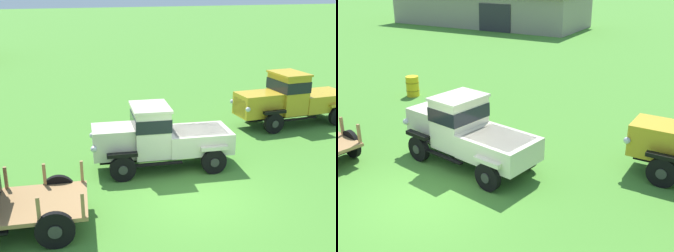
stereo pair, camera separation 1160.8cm
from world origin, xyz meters
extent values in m
plane|color=#47842D|center=(0.00, 0.00, 0.00)|extent=(240.00, 240.00, 0.00)
cylinder|color=black|center=(-3.98, -1.02, 0.45)|extent=(0.92, 0.30, 0.91)
cylinder|color=#2D2D2D|center=(-4.00, -1.10, 0.45)|extent=(0.32, 0.08, 0.32)
cylinder|color=black|center=(-3.64, 0.93, 0.45)|extent=(0.92, 0.30, 0.91)
cylinder|color=#2D2D2D|center=(-3.62, 1.01, 0.45)|extent=(0.32, 0.08, 0.32)
cube|color=#9E7547|center=(-4.13, 0.01, 0.65)|extent=(2.46, 2.32, 0.10)
cube|color=#9E7547|center=(-4.91, 1.10, 0.99)|extent=(0.09, 0.09, 0.60)
cube|color=#9E7547|center=(-4.29, -0.91, 0.99)|extent=(0.09, 0.09, 0.60)
cube|color=#9E7547|center=(-3.96, 0.94, 0.99)|extent=(0.09, 0.09, 0.60)
cube|color=#9E7547|center=(-3.34, -1.08, 0.99)|extent=(0.09, 0.09, 0.60)
cube|color=#9E7547|center=(-3.01, 0.77, 0.99)|extent=(0.09, 0.09, 0.60)
cylinder|color=black|center=(-1.61, 1.80, 0.40)|extent=(0.83, 0.33, 0.81)
cylinder|color=#2D2D2D|center=(-1.62, 1.69, 0.40)|extent=(0.28, 0.08, 0.28)
cylinder|color=black|center=(-1.31, 3.45, 0.40)|extent=(0.83, 0.33, 0.81)
cylinder|color=#2D2D2D|center=(-1.29, 3.56, 0.40)|extent=(0.28, 0.08, 0.28)
cylinder|color=black|center=(1.25, 1.29, 0.40)|extent=(0.83, 0.33, 0.81)
cylinder|color=#2D2D2D|center=(1.23, 1.18, 0.40)|extent=(0.28, 0.08, 0.28)
cylinder|color=black|center=(1.54, 2.95, 0.40)|extent=(0.83, 0.33, 0.81)
cylinder|color=#2D2D2D|center=(1.56, 3.05, 0.40)|extent=(0.28, 0.08, 0.28)
cube|color=black|center=(-0.09, 2.38, 0.49)|extent=(4.22, 1.63, 0.12)
cube|color=beige|center=(-1.65, 2.66, 1.02)|extent=(1.50, 1.39, 0.94)
cube|color=silver|center=(-2.27, 2.77, 0.97)|extent=(0.22, 0.92, 0.71)
sphere|color=silver|center=(-2.39, 2.15, 1.04)|extent=(0.20, 0.20, 0.20)
sphere|color=silver|center=(-2.17, 3.39, 1.04)|extent=(0.20, 0.20, 0.20)
cube|color=black|center=(-1.61, 1.80, 0.86)|extent=(0.95, 0.36, 0.12)
cube|color=black|center=(-1.31, 3.45, 0.86)|extent=(0.95, 0.36, 0.12)
cube|color=beige|center=(-0.47, 2.45, 1.29)|extent=(1.33, 1.65, 1.50)
cube|color=black|center=(-0.47, 2.45, 1.63)|extent=(1.38, 1.69, 0.42)
cube|color=beige|center=(-0.47, 2.45, 2.08)|extent=(1.45, 1.73, 0.08)
cube|color=black|center=(-0.51, 1.62, 0.47)|extent=(1.52, 0.40, 0.05)
cube|color=black|center=(-0.22, 3.24, 0.47)|extent=(1.52, 0.40, 0.05)
cube|color=beige|center=(1.09, 2.17, 0.89)|extent=(2.32, 1.89, 0.68)
cube|color=black|center=(1.09, 2.17, 1.20)|extent=(1.95, 1.60, 0.06)
cube|color=beige|center=(1.25, 1.29, 0.86)|extent=(0.91, 0.35, 0.12)
cube|color=beige|center=(1.54, 2.95, 0.86)|extent=(0.91, 0.35, 0.12)
cylinder|color=black|center=(5.31, 3.84, 0.43)|extent=(0.86, 0.21, 0.85)
cylinder|color=#2D2D2D|center=(5.31, 3.74, 0.43)|extent=(0.30, 0.04, 0.30)
cylinder|color=black|center=(5.37, 5.59, 0.43)|extent=(0.86, 0.21, 0.85)
cylinder|color=#2D2D2D|center=(5.38, 5.70, 0.43)|extent=(0.30, 0.04, 0.30)
cylinder|color=black|center=(8.57, 5.48, 0.43)|extent=(0.86, 0.21, 0.85)
cylinder|color=#2D2D2D|center=(8.57, 5.59, 0.43)|extent=(0.30, 0.04, 0.30)
cube|color=black|center=(6.78, 4.67, 0.51)|extent=(4.74, 1.12, 0.12)
cube|color=gold|center=(5.08, 4.73, 1.04)|extent=(1.77, 1.28, 0.94)
cube|color=silver|center=(4.25, 4.75, 0.99)|extent=(0.09, 0.97, 0.71)
sphere|color=silver|center=(4.22, 4.10, 1.06)|extent=(0.20, 0.20, 0.20)
sphere|color=silver|center=(4.26, 5.41, 1.06)|extent=(0.20, 0.20, 0.20)
cube|color=black|center=(5.31, 3.84, 0.90)|extent=(0.99, 0.23, 0.12)
cube|color=black|center=(5.37, 5.59, 0.90)|extent=(0.99, 0.23, 0.12)
cube|color=gold|center=(6.51, 4.68, 1.39)|extent=(1.17, 1.58, 1.64)
cube|color=black|center=(6.51, 4.68, 1.76)|extent=(1.22, 1.62, 0.46)
cube|color=gold|center=(6.51, 4.68, 2.25)|extent=(1.28, 1.65, 0.08)
cube|color=black|center=(6.59, 3.82, 0.49)|extent=(1.57, 0.19, 0.05)
cube|color=black|center=(6.65, 5.53, 0.49)|extent=(1.57, 0.19, 0.05)
cube|color=gold|center=(8.20, 4.62, 0.94)|extent=(2.32, 1.69, 0.74)
cube|color=black|center=(8.20, 4.62, 1.27)|extent=(1.95, 1.43, 0.06)
cube|color=gold|center=(8.57, 5.48, 0.90)|extent=(0.94, 0.23, 0.12)
camera|label=1|loc=(-4.67, -9.65, 5.66)|focal=45.00mm
camera|label=2|loc=(6.69, -7.25, 5.85)|focal=45.00mm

